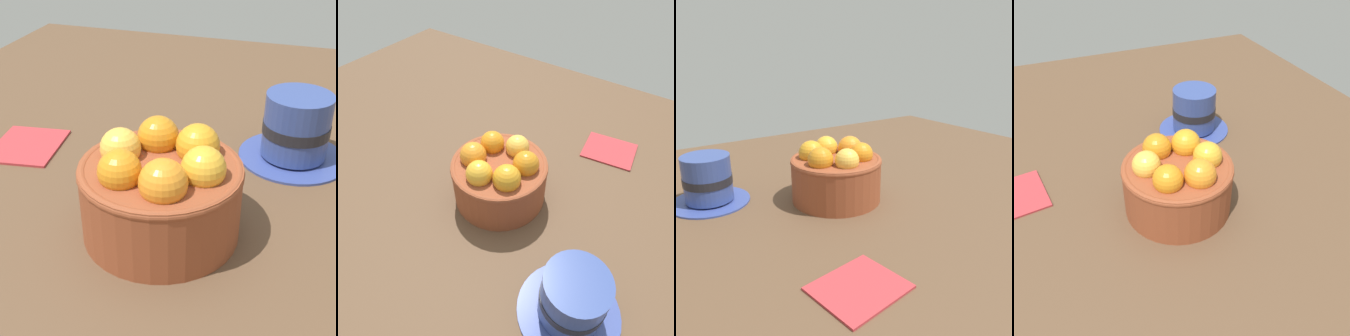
% 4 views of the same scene
% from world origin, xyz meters
% --- Properties ---
extents(ground_plane, '(1.29, 0.96, 0.05)m').
position_xyz_m(ground_plane, '(0.00, 0.00, -0.02)').
color(ground_plane, brown).
extents(terracotta_bowl, '(0.15, 0.15, 0.10)m').
position_xyz_m(terracotta_bowl, '(-0.00, 0.00, 0.05)').
color(terracotta_bowl, brown).
rests_on(terracotta_bowl, ground_plane).
extents(coffee_cup, '(0.13, 0.13, 0.08)m').
position_xyz_m(coffee_cup, '(-0.18, 0.11, 0.04)').
color(coffee_cup, '#364790').
rests_on(coffee_cup, ground_plane).
extents(folded_napkin, '(0.11, 0.09, 0.01)m').
position_xyz_m(folded_napkin, '(-0.11, -0.21, 0.00)').
color(folded_napkin, '#B23338').
rests_on(folded_napkin, ground_plane).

